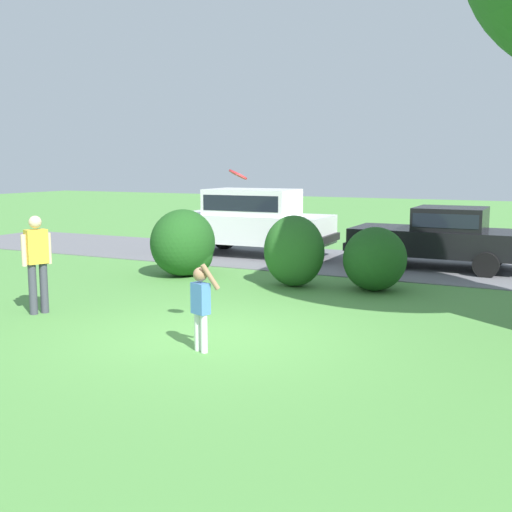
% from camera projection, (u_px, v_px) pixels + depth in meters
% --- Properties ---
extents(ground_plane, '(80.00, 80.00, 0.00)m').
position_uv_depth(ground_plane, '(214.00, 336.00, 9.80)').
color(ground_plane, '#518E42').
extents(driveway_strip, '(28.00, 4.40, 0.02)m').
position_uv_depth(driveway_strip, '(364.00, 263.00, 16.88)').
color(driveway_strip, slate).
rests_on(driveway_strip, ground).
extents(shrub_near_tree, '(1.47, 1.68, 1.58)m').
position_uv_depth(shrub_near_tree, '(184.00, 246.00, 14.99)').
color(shrub_near_tree, '#1E511C').
rests_on(shrub_near_tree, ground).
extents(shrub_centre_left, '(1.35, 1.09, 1.54)m').
position_uv_depth(shrub_centre_left, '(294.00, 251.00, 13.69)').
color(shrub_centre_left, '#286023').
rests_on(shrub_centre_left, ground).
extents(shrub_centre, '(1.31, 1.47, 1.33)m').
position_uv_depth(shrub_centre, '(374.00, 261.00, 13.29)').
color(shrub_centre, '#1E511C').
rests_on(shrub_centre, ground).
extents(parked_sedan, '(4.41, 2.12, 1.56)m').
position_uv_depth(parked_sedan, '(441.00, 235.00, 16.04)').
color(parked_sedan, black).
rests_on(parked_sedan, ground).
extents(parked_suv, '(4.75, 2.19, 1.92)m').
position_uv_depth(parked_suv, '(252.00, 219.00, 18.19)').
color(parked_suv, white).
rests_on(parked_suv, ground).
extents(child_thrower, '(0.48, 0.24, 1.29)m').
position_uv_depth(child_thrower, '(201.00, 302.00, 8.90)').
color(child_thrower, white).
rests_on(child_thrower, ground).
extents(frisbee, '(0.30, 0.27, 0.20)m').
position_uv_depth(frisbee, '(238.00, 175.00, 8.92)').
color(frisbee, red).
extents(adult_onlooker, '(0.35, 0.49, 1.74)m').
position_uv_depth(adult_onlooker, '(37.00, 259.00, 11.14)').
color(adult_onlooker, '#3F3F4C').
rests_on(adult_onlooker, ground).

